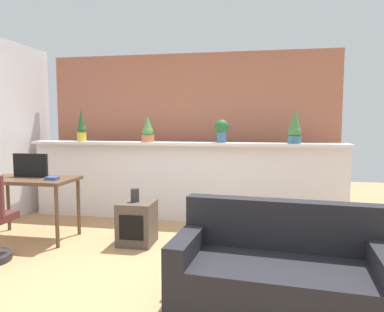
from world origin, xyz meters
TOP-DOWN VIEW (x-y plane):
  - ground_plane at (0.00, 0.00)m, footprint 12.00×12.00m
  - divider_wall at (0.00, 2.00)m, footprint 4.55×0.16m
  - plant_shelf at (0.00, 1.96)m, footprint 4.55×0.33m
  - brick_wall_behind at (0.00, 2.60)m, footprint 4.55×0.10m
  - potted_plant_0 at (-1.53, 1.94)m, footprint 0.13×0.13m
  - potted_plant_1 at (-0.50, 1.94)m, footprint 0.18×0.18m
  - potted_plant_2 at (0.56, 1.99)m, footprint 0.21×0.21m
  - potted_plant_3 at (1.55, 1.92)m, footprint 0.18×0.18m
  - desk at (-1.66, 0.85)m, footprint 1.10×0.60m
  - tv_monitor at (-1.70, 0.93)m, footprint 0.45×0.04m
  - side_cube_shelf at (-0.32, 0.88)m, footprint 0.40×0.41m
  - vase_on_shelf at (-0.34, 0.89)m, footprint 0.10×0.10m
  - book_on_desk at (-1.31, 0.77)m, footprint 0.14×0.10m
  - couch at (1.23, -0.36)m, footprint 1.62×0.90m

SIDE VIEW (x-z plane):
  - ground_plane at x=0.00m, z-range 0.00..0.00m
  - side_cube_shelf at x=-0.32m, z-range 0.00..0.50m
  - couch at x=1.23m, z-range -0.12..0.68m
  - divider_wall at x=0.00m, z-range 0.00..1.10m
  - vase_on_shelf at x=-0.34m, z-range 0.50..0.66m
  - desk at x=-1.66m, z-range 0.29..1.04m
  - book_on_desk at x=-1.31m, z-range 0.75..0.79m
  - tv_monitor at x=-1.70m, z-range 0.75..1.04m
  - plant_shelf at x=0.00m, z-range 1.10..1.14m
  - brick_wall_behind at x=0.00m, z-range 0.00..2.50m
  - potted_plant_1 at x=-0.50m, z-range 1.11..1.49m
  - potted_plant_2 at x=0.56m, z-range 1.17..1.49m
  - potted_plant_3 at x=1.55m, z-range 1.11..1.57m
  - potted_plant_0 at x=-1.53m, z-range 1.11..1.60m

